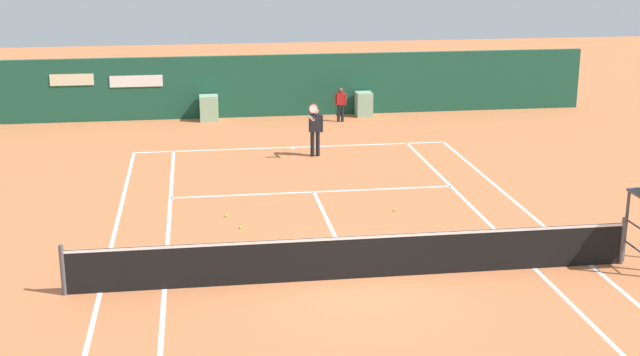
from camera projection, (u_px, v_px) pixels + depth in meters
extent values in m
plane|color=#C67042|center=(355.00, 278.00, 18.55)|extent=(80.00, 80.00, 0.00)
cube|color=white|center=(293.00, 147.00, 29.68)|extent=(10.60, 0.10, 0.01)
cube|color=white|center=(100.00, 293.00, 17.82)|extent=(0.10, 23.40, 0.01)
cube|color=white|center=(164.00, 289.00, 18.00)|extent=(0.10, 23.40, 0.01)
cube|color=white|center=(534.00, 268.00, 19.10)|extent=(0.10, 23.40, 0.01)
cube|color=white|center=(590.00, 265.00, 19.28)|extent=(0.10, 23.40, 0.01)
cube|color=white|center=(314.00, 192.00, 24.64)|extent=(8.00, 0.10, 0.01)
cube|color=white|center=(331.00, 229.00, 21.60)|extent=(0.10, 6.40, 0.01)
cube|color=white|center=(293.00, 148.00, 29.54)|extent=(0.10, 0.24, 0.01)
cylinder|color=#4C4C51|center=(63.00, 270.00, 17.58)|extent=(0.10, 0.10, 1.07)
cylinder|color=#4C4C51|center=(623.00, 241.00, 19.23)|extent=(0.10, 0.10, 1.07)
cube|color=black|center=(355.00, 257.00, 18.42)|extent=(12.00, 0.03, 0.95)
cube|color=white|center=(355.00, 238.00, 18.30)|extent=(12.00, 0.04, 0.06)
cube|color=#194C38|center=(277.00, 86.00, 34.40)|extent=(25.00, 0.24, 2.42)
cube|color=white|center=(136.00, 81.00, 33.42)|extent=(2.00, 0.02, 0.44)
cube|color=beige|center=(72.00, 80.00, 33.06)|extent=(1.63, 0.02, 0.44)
cube|color=#8CB793|center=(209.00, 108.00, 33.70)|extent=(0.71, 0.70, 0.98)
cube|color=#8CB793|center=(364.00, 104.00, 34.54)|extent=(0.62, 0.70, 0.95)
cylinder|color=#47474C|center=(626.00, 227.00, 19.28)|extent=(0.07, 0.07, 1.64)
cylinder|color=#47474C|center=(634.00, 248.00, 18.94)|extent=(0.04, 0.81, 0.04)
cylinder|color=#47474C|center=(637.00, 226.00, 18.81)|extent=(0.04, 0.81, 0.04)
cylinder|color=black|center=(318.00, 144.00, 28.47)|extent=(0.13, 0.13, 0.82)
cylinder|color=black|center=(312.00, 144.00, 28.41)|extent=(0.13, 0.13, 0.82)
cube|color=black|center=(315.00, 123.00, 28.25)|extent=(0.40, 0.26, 0.57)
sphere|color=beige|center=(315.00, 111.00, 28.14)|extent=(0.22, 0.22, 0.22)
cylinder|color=black|center=(322.00, 124.00, 28.33)|extent=(0.09, 0.09, 0.55)
cylinder|color=beige|center=(311.00, 118.00, 27.87)|extent=(0.17, 0.56, 0.09)
cylinder|color=black|center=(313.00, 116.00, 27.58)|extent=(0.03, 0.03, 0.22)
torus|color=#DB3838|center=(313.00, 109.00, 27.51)|extent=(0.30, 0.07, 0.30)
cylinder|color=silver|center=(313.00, 109.00, 27.51)|extent=(0.26, 0.05, 0.26)
cylinder|color=black|center=(342.00, 113.00, 33.56)|extent=(0.11, 0.11, 0.67)
cylinder|color=black|center=(339.00, 113.00, 33.55)|extent=(0.11, 0.11, 0.67)
cube|color=#AD1E1E|center=(341.00, 99.00, 33.40)|extent=(0.32, 0.21, 0.47)
sphere|color=brown|center=(341.00, 90.00, 33.31)|extent=(0.18, 0.18, 0.18)
cylinder|color=#AD1E1E|center=(345.00, 99.00, 33.41)|extent=(0.07, 0.07, 0.45)
cylinder|color=#AD1E1E|center=(336.00, 99.00, 33.41)|extent=(0.07, 0.07, 0.45)
sphere|color=#CCE033|center=(226.00, 216.00, 22.50)|extent=(0.07, 0.07, 0.07)
sphere|color=#CCE033|center=(395.00, 210.00, 22.96)|extent=(0.07, 0.07, 0.07)
sphere|color=#CCE033|center=(241.00, 227.00, 21.62)|extent=(0.07, 0.07, 0.07)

